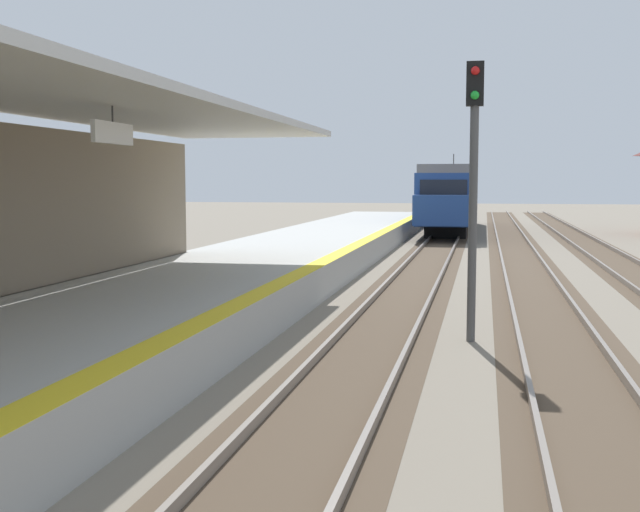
{
  "coord_description": "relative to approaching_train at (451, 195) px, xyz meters",
  "views": [
    {
      "loc": [
        3.9,
        0.98,
        3.02
      ],
      "look_at": [
        1.93,
        10.59,
        2.1
      ],
      "focal_mm": 44.89,
      "sensor_mm": 36.0,
      "label": 1
    }
  ],
  "objects": [
    {
      "name": "station_platform",
      "position": [
        -4.4,
        -33.75,
        -1.73
      ],
      "size": [
        5.0,
        80.0,
        0.91
      ],
      "color": "#A8A8A3",
      "rests_on": "ground"
    },
    {
      "name": "rail_signal_post",
      "position": [
        1.79,
        -33.61,
        1.02
      ],
      "size": [
        0.32,
        0.34,
        5.2
      ],
      "color": "#4C4C4C",
      "rests_on": "ground"
    },
    {
      "name": "approaching_train",
      "position": [
        0.0,
        0.0,
        0.0
      ],
      "size": [
        2.93,
        19.6,
        4.76
      ],
      "color": "navy",
      "rests_on": "ground"
    },
    {
      "name": "track_pair_middle",
      "position": [
        3.4,
        -29.75,
        -2.13
      ],
      "size": [
        2.34,
        120.0,
        0.16
      ],
      "color": "#4C3D2D",
      "rests_on": "ground"
    },
    {
      "name": "track_pair_nearest_platform",
      "position": [
        -0.0,
        -29.75,
        -2.13
      ],
      "size": [
        2.34,
        120.0,
        0.16
      ],
      "color": "#4C3D2D",
      "rests_on": "ground"
    }
  ]
}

